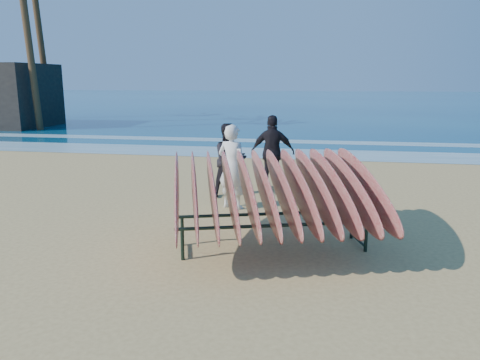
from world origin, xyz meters
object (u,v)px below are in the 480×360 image
(person_white, at_px, (232,167))
(person_dark_b, at_px, (273,152))
(person_dark_a, at_px, (230,160))
(surfboard_rack, at_px, (273,190))

(person_white, height_order, person_dark_b, person_dark_b)
(person_dark_b, bearing_deg, person_dark_a, 43.92)
(surfboard_rack, xyz_separation_m, person_white, (-1.12, 2.33, -0.08))
(surfboard_rack, height_order, person_white, person_white)
(surfboard_rack, height_order, person_dark_b, person_dark_b)
(surfboard_rack, relative_size, person_dark_a, 2.26)
(surfboard_rack, relative_size, person_white, 2.16)
(person_white, relative_size, person_dark_a, 1.05)
(person_white, bearing_deg, surfboard_rack, 134.21)
(person_white, distance_m, person_dark_a, 1.05)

